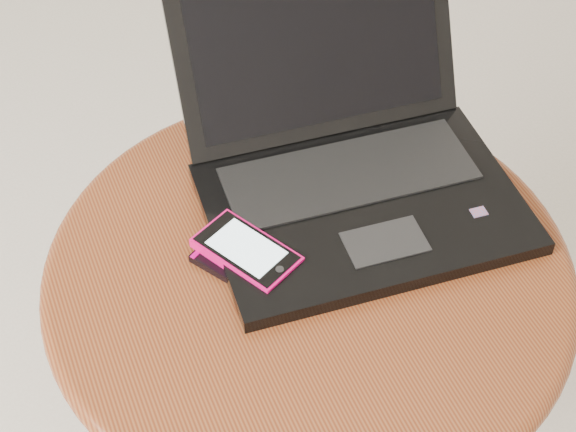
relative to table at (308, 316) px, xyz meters
name	(u,v)px	position (x,y,z in m)	size (l,w,h in m)	color
table	(308,316)	(0.00, 0.00, 0.00)	(0.58, 0.58, 0.46)	brown
laptop	(349,160)	(0.09, 0.09, 0.14)	(0.37, 0.37, 0.21)	black
phone_black	(243,265)	(-0.07, 0.02, 0.10)	(0.10, 0.12, 0.01)	black
phone_pink	(247,252)	(-0.06, 0.03, 0.11)	(0.11, 0.13, 0.01)	#E80764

